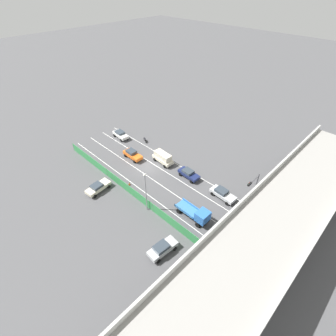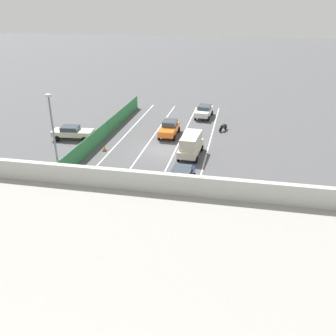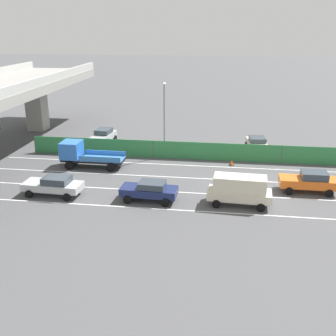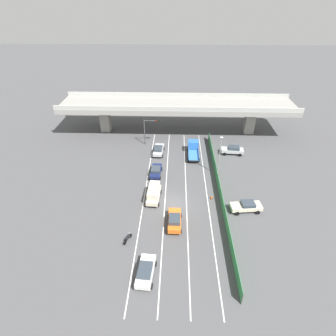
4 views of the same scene
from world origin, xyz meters
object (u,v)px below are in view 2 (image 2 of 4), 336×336
car_sedan_white (204,111)px  car_van_cream (191,144)px  flatbed_truck_blue (62,212)px  motorcycle (223,127)px  car_sedan_navy (181,177)px  parked_sedan_cream (72,132)px  car_taxi_orange (169,128)px  car_sedan_silver (162,227)px  traffic_light (183,224)px  traffic_cone (104,148)px  street_lamp (53,129)px

car_sedan_white → car_van_cream: (-0.14, 14.09, 0.37)m
flatbed_truck_blue → motorcycle: bearing=-112.4°
car_sedan_navy → flatbed_truck_blue: size_ratio=0.74×
car_sedan_navy → parked_sedan_cream: bearing=-32.6°
car_van_cream → parked_sedan_cream: car_van_cream is taller
car_sedan_white → parked_sedan_cream: bearing=40.3°
car_sedan_white → parked_sedan_cream: car_sedan_white is taller
car_taxi_orange → motorcycle: 6.91m
car_taxi_orange → car_sedan_silver: bearing=99.8°
car_sedan_navy → traffic_light: (-2.06, 11.82, 3.16)m
car_sedan_white → car_sedan_silver: bearing=90.6°
car_sedan_navy → car_sedan_white: 20.93m
traffic_cone → flatbed_truck_blue: bearing=99.3°
flatbed_truck_blue → traffic_light: (-9.07, 3.94, 2.77)m
car_taxi_orange → traffic_light: traffic_light is taller
flatbed_truck_blue → motorcycle: (-9.69, -23.48, -0.80)m
car_sedan_navy → motorcycle: bearing=-99.7°
car_sedan_navy → traffic_cone: 11.32m
car_sedan_navy → traffic_light: 12.40m
car_taxi_orange → car_sedan_white: bearing=-111.0°
traffic_cone → motorcycle: bearing=-142.4°
car_sedan_navy → traffic_cone: size_ratio=7.47×
car_taxi_orange → street_lamp: size_ratio=0.60×
flatbed_truck_blue → car_sedan_navy: bearing=-131.7°
traffic_cone → street_lamp: bearing=75.8°
car_sedan_silver → street_lamp: street_lamp is taller
car_van_cream → car_sedan_navy: bearing=91.1°
car_sedan_silver → traffic_cone: bearing=-56.5°
car_van_cream → traffic_light: bearing=96.7°
car_sedan_white → motorcycle: bearing=119.0°
car_taxi_orange → traffic_light: 25.16m
flatbed_truck_blue → car_sedan_white: bearing=-103.2°
car_sedan_silver → car_van_cream: bearing=-89.4°
traffic_light → traffic_cone: size_ratio=9.64×
car_sedan_navy → car_sedan_white: car_sedan_white is taller
car_sedan_silver → street_lamp: 13.77m
car_sedan_white → car_sedan_silver: (-0.28, 28.69, -0.04)m
parked_sedan_cream → traffic_cone: size_ratio=8.09×
car_taxi_orange → parked_sedan_cream: bearing=17.7°
flatbed_truck_blue → traffic_light: bearing=156.5°
car_taxi_orange → parked_sedan_cream: (10.74, 3.44, -0.08)m
car_van_cream → parked_sedan_cream: size_ratio=1.01×
car_taxi_orange → traffic_light: bearing=102.8°
car_van_cream → street_lamp: street_lamp is taller
flatbed_truck_blue → car_sedan_silver: bearing=-179.2°
car_sedan_navy → car_van_cream: car_van_cream is taller
traffic_light → street_lamp: bearing=-40.8°
parked_sedan_cream → car_sedan_white: bearing=-139.7°
traffic_cone → traffic_light: bearing=122.1°
car_sedan_navy → car_sedan_silver: size_ratio=0.93×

